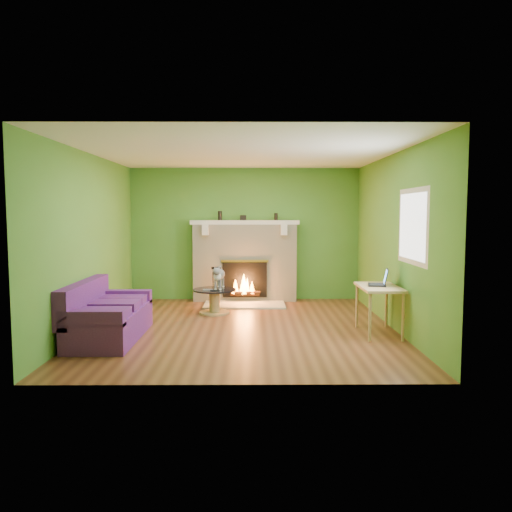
{
  "coord_description": "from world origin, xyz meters",
  "views": [
    {
      "loc": [
        0.15,
        -7.39,
        1.73
      ],
      "look_at": [
        0.2,
        0.4,
        1.05
      ],
      "focal_mm": 35.0,
      "sensor_mm": 36.0,
      "label": 1
    }
  ],
  "objects": [
    {
      "name": "mantel_box",
      "position": [
        -0.03,
        2.33,
        1.63
      ],
      "size": [
        0.12,
        0.08,
        0.1
      ],
      "primitive_type": "cube",
      "color": "black",
      "rests_on": "mantel"
    },
    {
      "name": "cat",
      "position": [
        -0.42,
        1.13,
        0.62
      ],
      "size": [
        0.3,
        0.67,
        0.41
      ],
      "primitive_type": null,
      "rotation": [
        0.0,
        0.0,
        -0.09
      ],
      "color": "#5E5E63",
      "rests_on": "coffee_table"
    },
    {
      "name": "floor",
      "position": [
        0.0,
        0.0,
        0.0
      ],
      "size": [
        5.0,
        5.0,
        0.0
      ],
      "primitive_type": "plane",
      "color": "#5B2E1A",
      "rests_on": "ground"
    },
    {
      "name": "remote_silver",
      "position": [
        -0.6,
        0.96,
        0.43
      ],
      "size": [
        0.17,
        0.05,
        0.02
      ],
      "primitive_type": "cube",
      "rotation": [
        0.0,
        0.0,
        0.05
      ],
      "color": "gray",
      "rests_on": "coffee_table"
    },
    {
      "name": "wall_left",
      "position": [
        -2.25,
        0.0,
        1.3
      ],
      "size": [
        0.0,
        5.0,
        5.0
      ],
      "primitive_type": "plane",
      "rotation": [
        1.57,
        0.0,
        1.57
      ],
      "color": "#49832B",
      "rests_on": "floor"
    },
    {
      "name": "window_pane",
      "position": [
        2.23,
        -0.9,
        1.55
      ],
      "size": [
        0.0,
        1.06,
        1.06
      ],
      "primitive_type": "plane",
      "rotation": [
        1.57,
        0.0,
        -1.57
      ],
      "color": "white",
      "rests_on": "wall_right"
    },
    {
      "name": "ceiling",
      "position": [
        0.0,
        0.0,
        2.6
      ],
      "size": [
        5.0,
        5.0,
        0.0
      ],
      "primitive_type": "plane",
      "rotation": [
        3.14,
        0.0,
        0.0
      ],
      "color": "white",
      "rests_on": "wall_back"
    },
    {
      "name": "mantel_vase_left",
      "position": [
        -0.48,
        2.33,
        1.67
      ],
      "size": [
        0.08,
        0.08,
        0.18
      ],
      "primitive_type": "cylinder",
      "color": "black",
      "rests_on": "mantel"
    },
    {
      "name": "hearth",
      "position": [
        0.0,
        1.8,
        0.01
      ],
      "size": [
        1.5,
        0.75,
        0.03
      ],
      "primitive_type": "cube",
      "color": "beige",
      "rests_on": "floor"
    },
    {
      "name": "wall_back",
      "position": [
        0.0,
        2.5,
        1.3
      ],
      "size": [
        5.0,
        0.0,
        5.0
      ],
      "primitive_type": "plane",
      "rotation": [
        1.57,
        0.0,
        0.0
      ],
      "color": "#49832B",
      "rests_on": "floor"
    },
    {
      "name": "sofa",
      "position": [
        -1.86,
        -0.63,
        0.31
      ],
      "size": [
        0.85,
        1.76,
        0.79
      ],
      "color": "#4C1A65",
      "rests_on": "floor"
    },
    {
      "name": "wall_front",
      "position": [
        0.0,
        -2.5,
        1.3
      ],
      "size": [
        5.0,
        0.0,
        5.0
      ],
      "primitive_type": "plane",
      "rotation": [
        -1.57,
        0.0,
        0.0
      ],
      "color": "#49832B",
      "rests_on": "floor"
    },
    {
      "name": "coffee_table",
      "position": [
        -0.5,
        1.08,
        0.24
      ],
      "size": [
        0.74,
        0.74,
        0.42
      ],
      "color": "tan",
      "rests_on": "floor"
    },
    {
      "name": "window_frame",
      "position": [
        2.24,
        -0.9,
        1.55
      ],
      "size": [
        0.0,
        1.2,
        1.2
      ],
      "primitive_type": "plane",
      "rotation": [
        1.57,
        0.0,
        -1.57
      ],
      "color": "silver",
      "rests_on": "wall_right"
    },
    {
      "name": "laptop",
      "position": [
        1.93,
        -0.34,
        0.81
      ],
      "size": [
        0.35,
        0.38,
        0.24
      ],
      "primitive_type": null,
      "rotation": [
        0.0,
        0.0,
        -0.22
      ],
      "color": "black",
      "rests_on": "desk"
    },
    {
      "name": "mantel",
      "position": [
        0.0,
        2.3,
        1.54
      ],
      "size": [
        2.1,
        0.28,
        0.08
      ],
      "primitive_type": "cube",
      "color": "silver",
      "rests_on": "fireplace"
    },
    {
      "name": "mantel_vase_right",
      "position": [
        0.61,
        2.33,
        1.65
      ],
      "size": [
        0.07,
        0.07,
        0.14
      ],
      "primitive_type": "cylinder",
      "color": "black",
      "rests_on": "mantel"
    },
    {
      "name": "fireplace",
      "position": [
        0.0,
        2.32,
        0.77
      ],
      "size": [
        2.1,
        0.46,
        1.58
      ],
      "color": "beige",
      "rests_on": "floor"
    },
    {
      "name": "desk",
      "position": [
        1.95,
        -0.39,
        0.61
      ],
      "size": [
        0.54,
        0.93,
        0.69
      ],
      "color": "tan",
      "rests_on": "floor"
    },
    {
      "name": "wall_right",
      "position": [
        2.25,
        0.0,
        1.3
      ],
      "size": [
        0.0,
        5.0,
        5.0
      ],
      "primitive_type": "plane",
      "rotation": [
        1.57,
        0.0,
        -1.57
      ],
      "color": "#49832B",
      "rests_on": "floor"
    },
    {
      "name": "fire_tools",
      "position": [
        -0.55,
        1.95,
        0.37
      ],
      "size": [
        0.18,
        0.18,
        0.68
      ],
      "primitive_type": null,
      "color": "black",
      "rests_on": "hearth"
    },
    {
      "name": "remote_black",
      "position": [
        -0.48,
        0.9,
        0.43
      ],
      "size": [
        0.17,
        0.08,
        0.02
      ],
      "primitive_type": "cube",
      "rotation": [
        0.0,
        0.0,
        0.22
      ],
      "color": "black",
      "rests_on": "coffee_table"
    }
  ]
}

